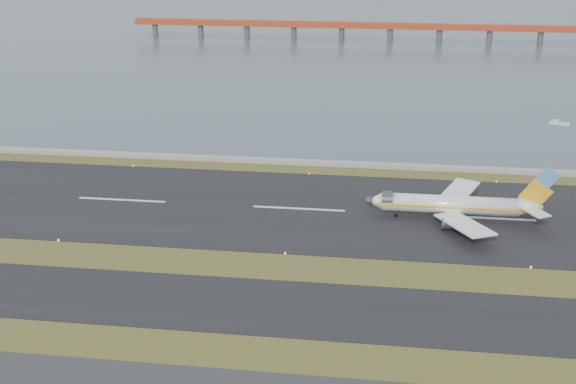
{
  "coord_description": "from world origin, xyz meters",
  "views": [
    {
      "loc": [
        16.34,
        -114.12,
        60.38
      ],
      "look_at": [
        -1.36,
        22.0,
        7.01
      ],
      "focal_mm": 45.0,
      "sensor_mm": 36.0,
      "label": 1
    }
  ],
  "objects": [
    {
      "name": "ground",
      "position": [
        0.0,
        0.0,
        0.0
      ],
      "size": [
        1000.0,
        1000.0,
        0.0
      ],
      "primitive_type": "plane",
      "color": "#3C4518",
      "rests_on": "ground"
    },
    {
      "name": "taxiway_strip",
      "position": [
        0.0,
        -12.0,
        0.05
      ],
      "size": [
        1000.0,
        18.0,
        0.1
      ],
      "primitive_type": "cube",
      "color": "black",
      "rests_on": "ground"
    },
    {
      "name": "runway_strip",
      "position": [
        0.0,
        30.0,
        0.05
      ],
      "size": [
        1000.0,
        45.0,
        0.1
      ],
      "primitive_type": "cube",
      "color": "black",
      "rests_on": "ground"
    },
    {
      "name": "seawall",
      "position": [
        0.0,
        60.0,
        0.5
      ],
      "size": [
        1000.0,
        2.5,
        1.0
      ],
      "primitive_type": "cube",
      "color": "gray",
      "rests_on": "ground"
    },
    {
      "name": "red_pier",
      "position": [
        20.0,
        250.0,
        7.28
      ],
      "size": [
        260.0,
        5.0,
        10.2
      ],
      "color": "#B13D1E",
      "rests_on": "ground"
    },
    {
      "name": "airliner",
      "position": [
        33.41,
        28.2,
        3.46
      ],
      "size": [
        38.52,
        32.89,
        12.8
      ],
      "color": "white",
      "rests_on": "ground"
    },
    {
      "name": "workboat_near",
      "position": [
        70.83,
        106.61,
        0.46
      ],
      "size": [
        6.29,
        4.01,
        1.46
      ],
      "rotation": [
        0.0,
        0.0,
        -0.38
      ],
      "color": "silver",
      "rests_on": "ground"
    }
  ]
}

